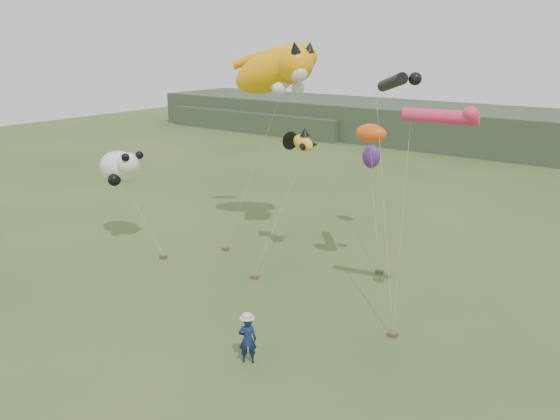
{
  "coord_description": "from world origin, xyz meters",
  "views": [
    {
      "loc": [
        13.12,
        -13.36,
        10.6
      ],
      "look_at": [
        1.03,
        3.0,
        4.37
      ],
      "focal_mm": 35.0,
      "sensor_mm": 36.0,
      "label": 1
    }
  ],
  "objects": [
    {
      "name": "tube_kites",
      "position": [
        4.63,
        7.26,
        8.57
      ],
      "size": [
        5.82,
        4.56,
        1.7
      ],
      "color": "black",
      "rests_on": "ground"
    },
    {
      "name": "misc_kites",
      "position": [
        0.68,
        11.2,
        5.62
      ],
      "size": [
        4.17,
        6.66,
        3.42
      ],
      "color": "#F55412",
      "rests_on": "ground"
    },
    {
      "name": "fish_kite",
      "position": [
        -1.74,
        8.13,
        6.07
      ],
      "size": [
        2.5,
        1.63,
        1.22
      ],
      "color": "yellow",
      "rests_on": "ground"
    },
    {
      "name": "festival_attendant",
      "position": [
        2.38,
        -0.69,
        0.86
      ],
      "size": [
        0.75,
        0.71,
        1.73
      ],
      "primitive_type": "imported",
      "rotation": [
        0.0,
        0.0,
        3.8
      ],
      "color": "#121F46",
      "rests_on": "ground"
    },
    {
      "name": "ground",
      "position": [
        0.0,
        0.0,
        0.0
      ],
      "size": [
        120.0,
        120.0,
        0.0
      ],
      "primitive_type": "plane",
      "color": "#385123",
      "rests_on": "ground"
    },
    {
      "name": "cat_kite",
      "position": [
        -4.53,
        10.51,
        9.31
      ],
      "size": [
        6.38,
        4.07,
        3.77
      ],
      "color": "#F39C07",
      "rests_on": "ground"
    },
    {
      "name": "sandbag_anchors",
      "position": [
        -1.25,
        5.72,
        0.09
      ],
      "size": [
        13.24,
        5.33,
        0.17
      ],
      "color": "brown",
      "rests_on": "ground"
    },
    {
      "name": "panda_kite",
      "position": [
        -10.72,
        4.56,
        4.26
      ],
      "size": [
        3.05,
        1.97,
        1.89
      ],
      "color": "white",
      "rests_on": "ground"
    },
    {
      "name": "headland",
      "position": [
        -3.11,
        44.69,
        1.92
      ],
      "size": [
        90.0,
        13.0,
        4.0
      ],
      "color": "#2D3D28",
      "rests_on": "ground"
    }
  ]
}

